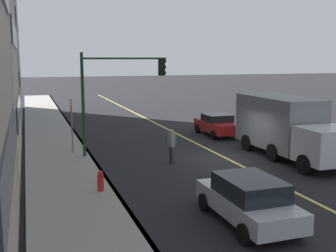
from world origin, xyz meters
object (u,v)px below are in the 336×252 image
Objects in this scene: car_red at (217,124)px; traffic_light_mast at (117,85)px; street_sign_post at (72,123)px; fire_hydrant at (101,183)px; car_silver at (248,199)px; pedestrian_with_backpack at (172,143)px; truck_gray at (287,126)px.

car_red is 9.02m from traffic_light_mast.
traffic_light_mast is at bearing -112.95° from street_sign_post.
car_red is 4.25× the size of fire_hydrant.
car_silver reaches higher than fire_hydrant.
car_silver is at bearing 178.21° from pedestrian_with_backpack.
truck_gray reaches higher than pedestrian_with_backpack.
truck_gray is 2.48× the size of street_sign_post.
car_red is 1.33× the size of street_sign_post.
truck_gray reaches higher than street_sign_post.
traffic_light_mast reaches higher than pedestrian_with_backpack.
street_sign_post is (-2.89, 9.86, 1.04)m from car_red.
car_silver is at bearing -159.27° from street_sign_post.
truck_gray is at bearing -174.63° from car_red.
street_sign_post is at bearing 20.73° from car_silver.
street_sign_post is (11.13, 4.21, 1.00)m from car_silver.
car_red is at bearing -63.04° from traffic_light_mast.
street_sign_post is at bearing 67.05° from traffic_light_mast.
pedestrian_with_backpack is at bearing -136.05° from traffic_light_mast.
fire_hydrant is at bearing -177.47° from street_sign_post.
car_silver reaches higher than car_red.
car_silver is 2.46× the size of pedestrian_with_backpack.
car_red is at bearing -21.92° from car_silver.
car_silver is at bearing -137.34° from fire_hydrant.
pedestrian_with_backpack is at bearing -125.90° from street_sign_post.
truck_gray is 6.13m from pedestrian_with_backpack.
traffic_light_mast is at bearing -18.41° from fire_hydrant.
car_red is at bearing -73.66° from street_sign_post.
car_silver is 0.77× the size of traffic_light_mast.
fire_hydrant is (4.24, 3.91, -0.30)m from car_silver.
truck_gray is 9.02m from traffic_light_mast.
truck_gray is (7.12, -6.29, 0.87)m from car_silver.
traffic_light_mast is at bearing 116.96° from car_red.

